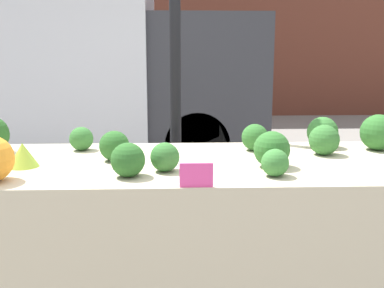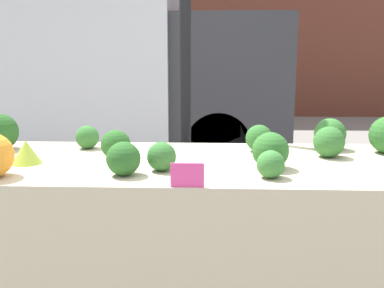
{
  "view_description": "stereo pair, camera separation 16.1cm",
  "coord_description": "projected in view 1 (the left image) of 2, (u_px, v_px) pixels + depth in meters",
  "views": [
    {
      "loc": [
        -0.08,
        -2.02,
        1.37
      ],
      "look_at": [
        0.0,
        0.0,
        0.97
      ],
      "focal_mm": 42.0,
      "sensor_mm": 36.0,
      "label": 1
    },
    {
      "loc": [
        0.08,
        -2.02,
        1.37
      ],
      "look_at": [
        0.0,
        0.0,
        0.97
      ],
      "focal_mm": 42.0,
      "sensor_mm": 36.0,
      "label": 2
    }
  ],
  "objects": [
    {
      "name": "broccoli_head_1",
      "position": [
        81.0,
        139.0,
        2.3
      ],
      "size": [
        0.12,
        0.12,
        0.12
      ],
      "color": "#336B2D",
      "rests_on": "market_table"
    },
    {
      "name": "broccoli_head_9",
      "position": [
        128.0,
        160.0,
        1.8
      ],
      "size": [
        0.14,
        0.14,
        0.14
      ],
      "color": "#285B23",
      "rests_on": "market_table"
    },
    {
      "name": "broccoli_head_0",
      "position": [
        165.0,
        157.0,
        1.88
      ],
      "size": [
        0.12,
        0.12,
        0.12
      ],
      "color": "#336B2D",
      "rests_on": "market_table"
    },
    {
      "name": "broccoli_head_10",
      "position": [
        322.0,
        132.0,
        2.38
      ],
      "size": [
        0.16,
        0.16,
        0.16
      ],
      "color": "#336B2D",
      "rests_on": "market_table"
    },
    {
      "name": "parked_truck",
      "position": [
        60.0,
        61.0,
        5.8
      ],
      "size": [
        4.78,
        2.21,
        2.42
      ],
      "color": "silver",
      "rests_on": "ground_plane"
    },
    {
      "name": "broccoli_head_5",
      "position": [
        379.0,
        132.0,
        2.3
      ],
      "size": [
        0.19,
        0.19,
        0.19
      ],
      "color": "#2D6628",
      "rests_on": "market_table"
    },
    {
      "name": "broccoli_head_7",
      "position": [
        275.0,
        163.0,
        1.81
      ],
      "size": [
        0.11,
        0.11,
        0.11
      ],
      "color": "#387533",
      "rests_on": "market_table"
    },
    {
      "name": "price_sign",
      "position": [
        196.0,
        175.0,
        1.66
      ],
      "size": [
        0.12,
        0.01,
        0.09
      ],
      "color": "#EF4793",
      "rests_on": "market_table"
    },
    {
      "name": "broccoli_head_4",
      "position": [
        324.0,
        140.0,
        2.19
      ],
      "size": [
        0.15,
        0.15,
        0.15
      ],
      "color": "#336B2D",
      "rests_on": "market_table"
    },
    {
      "name": "broccoli_head_2",
      "position": [
        114.0,
        146.0,
        2.07
      ],
      "size": [
        0.14,
        0.14,
        0.14
      ],
      "color": "#285B23",
      "rests_on": "market_table"
    },
    {
      "name": "tent_pole",
      "position": [
        175.0,
        59.0,
        2.75
      ],
      "size": [
        0.07,
        0.07,
        2.7
      ],
      "color": "black",
      "rests_on": "ground_plane"
    },
    {
      "name": "broccoli_head_6",
      "position": [
        255.0,
        137.0,
        2.3
      ],
      "size": [
        0.14,
        0.14,
        0.14
      ],
      "color": "#2D6628",
      "rests_on": "market_table"
    },
    {
      "name": "market_table",
      "position": [
        193.0,
        187.0,
        2.03
      ],
      "size": [
        2.24,
        0.87,
        0.89
      ],
      "color": "beige",
      "rests_on": "ground_plane"
    },
    {
      "name": "broccoli_head_8",
      "position": [
        272.0,
        149.0,
        1.95
      ],
      "size": [
        0.16,
        0.16,
        0.16
      ],
      "color": "#2D6628",
      "rests_on": "market_table"
    },
    {
      "name": "romanesco_head",
      "position": [
        23.0,
        155.0,
        1.96
      ],
      "size": [
        0.13,
        0.13,
        0.11
      ],
      "color": "#93B238",
      "rests_on": "market_table"
    }
  ]
}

